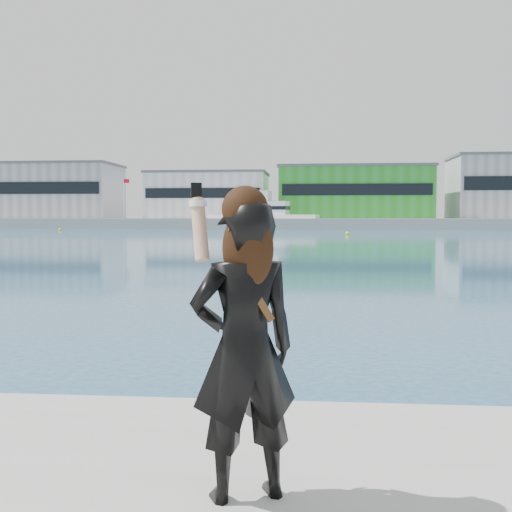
{
  "coord_description": "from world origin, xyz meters",
  "views": [
    {
      "loc": [
        0.27,
        -4.32,
        2.35
      ],
      "look_at": [
        -0.11,
        -0.19,
        2.1
      ],
      "focal_mm": 45.0,
      "sensor_mm": 36.0,
      "label": 1
    }
  ],
  "objects": [
    {
      "name": "woman",
      "position": [
        -0.11,
        -0.89,
        1.68
      ],
      "size": [
        0.71,
        0.6,
        1.74
      ],
      "rotation": [
        0.0,
        0.0,
        3.55
      ],
      "color": "black",
      "rests_on": "near_quay"
    },
    {
      "name": "warehouse_white",
      "position": [
        -22.0,
        127.98,
        6.76
      ],
      "size": [
        24.48,
        15.35,
        9.5
      ],
      "color": "silver",
      "rests_on": "far_quay"
    },
    {
      "name": "motor_yacht",
      "position": [
        -9.95,
        115.03,
        2.64
      ],
      "size": [
        20.67,
        8.28,
        9.38
      ],
      "rotation": [
        0.0,
        0.0,
        -0.14
      ],
      "color": "white",
      "rests_on": "ground"
    },
    {
      "name": "buoy_near",
      "position": [
        4.32,
        78.37,
        0.0
      ],
      "size": [
        0.5,
        0.5,
        0.5
      ],
      "primitive_type": "sphere",
      "color": "#F1F00C",
      "rests_on": "ground"
    },
    {
      "name": "buoy_far",
      "position": [
        -42.33,
        99.31,
        0.0
      ],
      "size": [
        0.5,
        0.5,
        0.5
      ],
      "primitive_type": "sphere",
      "color": "#F1F00C",
      "rests_on": "ground"
    },
    {
      "name": "flagpole_left",
      "position": [
        -37.91,
        121.0,
        6.54
      ],
      "size": [
        1.28,
        0.16,
        8.0
      ],
      "color": "silver",
      "rests_on": "far_quay"
    },
    {
      "name": "far_quay",
      "position": [
        0.0,
        130.0,
        1.0
      ],
      "size": [
        320.0,
        40.0,
        2.0
      ],
      "primitive_type": "cube",
      "color": "#9E9E99",
      "rests_on": "ground"
    },
    {
      "name": "flagpole_right",
      "position": [
        22.09,
        121.0,
        6.54
      ],
      "size": [
        1.28,
        0.16,
        8.0
      ],
      "color": "silver",
      "rests_on": "far_quay"
    },
    {
      "name": "warehouse_grey_left",
      "position": [
        -55.0,
        127.98,
        7.76
      ],
      "size": [
        26.52,
        16.36,
        11.5
      ],
      "color": "gray",
      "rests_on": "far_quay"
    },
    {
      "name": "warehouse_green",
      "position": [
        8.0,
        127.98,
        7.26
      ],
      "size": [
        30.6,
        16.36,
        10.5
      ],
      "color": "#279224",
      "rests_on": "far_quay"
    }
  ]
}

